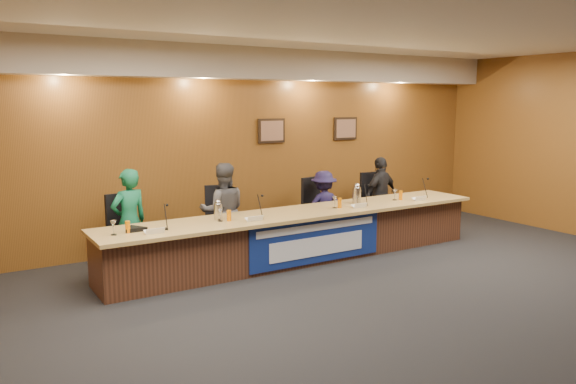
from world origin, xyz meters
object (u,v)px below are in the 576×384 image
object	(u,v)px
office_chair_a	(128,237)
office_chair_c	(320,213)
panelist_c	(324,207)
office_chair_d	(377,206)
panelist_a	(129,221)
carafe_right	(357,195)
panelist_d	(381,195)
speakerphone	(135,229)
banner	(317,241)
office_chair_b	(221,226)
panelist_b	(223,211)
carafe_left	(218,212)
dais_body	(301,237)

from	to	relation	value
office_chair_a	office_chair_c	world-z (taller)	same
panelist_c	office_chair_d	bearing A→B (deg)	-164.68
panelist_a	panelist_c	distance (m)	3.26
office_chair_d	carafe_right	xyz separation A→B (m)	(-1.07, -0.75, 0.40)
panelist_d	speakerphone	xyz separation A→B (m)	(-4.65, -0.72, 0.08)
panelist_a	speakerphone	distance (m)	0.74
carafe_right	speakerphone	distance (m)	3.58
banner	office_chair_a	xyz separation A→B (m)	(-2.36, 1.21, 0.10)
panelist_a	office_chair_d	size ratio (longest dim) A/B	3.02
office_chair_b	banner	bearing A→B (deg)	-33.61
banner	panelist_c	bearing A→B (deg)	51.09
office_chair_b	panelist_a	bearing A→B (deg)	-157.55
panelist_b	office_chair_d	bearing A→B (deg)	-159.24
banner	office_chair_b	bearing A→B (deg)	127.99
office_chair_c	carafe_right	xyz separation A→B (m)	(0.18, -0.75, 0.40)
carafe_right	carafe_left	bearing A→B (deg)	-179.76
panelist_b	speakerphone	bearing A→B (deg)	43.87
office_chair_d	panelist_a	bearing A→B (deg)	-175.66
dais_body	office_chair_b	bearing A→B (deg)	139.87
panelist_b	office_chair_a	distance (m)	1.44
office_chair_a	office_chair_b	bearing A→B (deg)	-9.22
panelist_c	office_chair_d	size ratio (longest dim) A/B	2.52
panelist_d	speakerphone	bearing A→B (deg)	-2.52
banner	panelist_c	world-z (taller)	panelist_c
banner	panelist_d	distance (m)	2.44
dais_body	office_chair_a	bearing A→B (deg)	161.28
banner	panelist_a	bearing A→B (deg)	154.72
office_chair_c	panelist_d	bearing A→B (deg)	-16.06
office_chair_b	carafe_left	bearing A→B (deg)	-98.43
dais_body	panelist_c	bearing A→B (deg)	37.87
panelist_d	carafe_right	distance (m)	1.26
office_chair_a	carafe_right	distance (m)	3.54
banner	panelist_d	bearing A→B (deg)	27.39
banner	panelist_c	xyz separation A→B (m)	(0.90, 1.11, 0.23)
panelist_a	dais_body	bearing A→B (deg)	149.75
panelist_b	speakerphone	distance (m)	1.71
office_chair_d	office_chair_b	bearing A→B (deg)	-176.93
office_chair_c	panelist_c	bearing A→B (deg)	-101.49
panelist_c	office_chair_a	size ratio (longest dim) A/B	2.52
panelist_a	panelist_c	world-z (taller)	panelist_a
office_chair_d	carafe_right	distance (m)	1.36
office_chair_b	speakerphone	xyz separation A→B (m)	(-1.55, -0.82, 0.30)
panelist_c	office_chair_a	world-z (taller)	panelist_c
panelist_b	speakerphone	world-z (taller)	panelist_b
carafe_left	office_chair_b	bearing A→B (deg)	63.18
panelist_b	speakerphone	size ratio (longest dim) A/B	4.53
dais_body	office_chair_b	size ratio (longest dim) A/B	12.50
carafe_left	panelist_a	bearing A→B (deg)	147.40
panelist_d	office_chair_b	xyz separation A→B (m)	(-3.10, 0.10, -0.21)
panelist_a	office_chair_b	xyz separation A→B (m)	(1.41, 0.10, -0.25)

